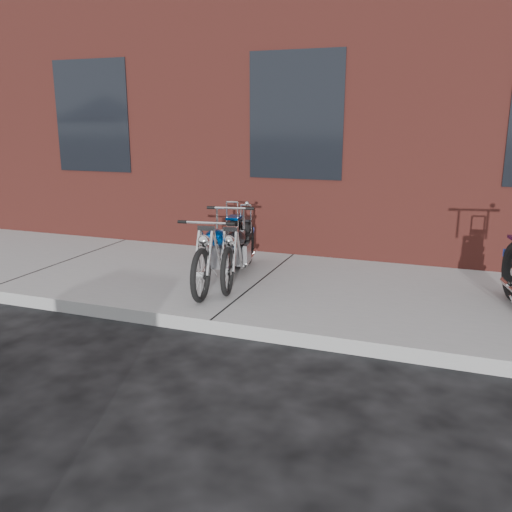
% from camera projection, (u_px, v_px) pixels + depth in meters
% --- Properties ---
extents(ground, '(120.00, 120.00, 0.00)m').
position_uv_depth(ground, '(210.00, 334.00, 5.57)').
color(ground, black).
rests_on(ground, ground).
extents(sidewalk, '(22.00, 3.00, 0.15)m').
position_uv_depth(sidewalk, '(260.00, 286.00, 6.91)').
color(sidewalk, gray).
rests_on(sidewalk, ground).
extents(building_brick, '(22.00, 10.00, 8.00)m').
position_uv_depth(building_brick, '(361.00, 33.00, 11.87)').
color(building_brick, maroon).
rests_on(building_brick, ground).
extents(chopper_blue, '(0.55, 2.13, 0.93)m').
position_uv_depth(chopper_blue, '(220.00, 252.00, 6.77)').
color(chopper_blue, black).
rests_on(chopper_blue, sidewalk).
extents(chopper_third, '(0.60, 1.97, 1.01)m').
position_uv_depth(chopper_third, '(239.00, 251.00, 6.96)').
color(chopper_third, black).
rests_on(chopper_third, sidewalk).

